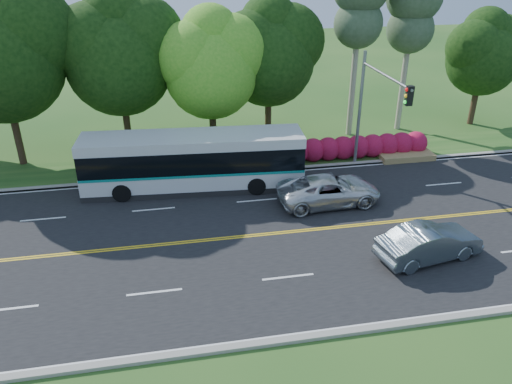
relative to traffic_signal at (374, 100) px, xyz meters
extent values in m
plane|color=#234E1A|center=(-6.49, -5.40, -4.67)|extent=(120.00, 120.00, 0.00)
cube|color=black|center=(-6.49, -5.40, -4.66)|extent=(60.00, 14.00, 0.02)
cube|color=gray|center=(-6.49, 1.75, -4.60)|extent=(60.00, 0.30, 0.15)
cube|color=gray|center=(-6.49, -12.55, -4.60)|extent=(60.00, 0.30, 0.15)
cube|color=#234E1A|center=(-6.49, 3.60, -4.62)|extent=(60.00, 4.00, 0.10)
cube|color=gold|center=(-6.49, -5.48, -4.65)|extent=(57.00, 0.10, 0.00)
cube|color=gold|center=(-6.49, -5.32, -4.65)|extent=(57.00, 0.10, 0.00)
cube|color=silver|center=(-17.99, -8.90, -4.65)|extent=(2.20, 0.12, 0.00)
cube|color=silver|center=(-12.49, -8.90, -4.65)|extent=(2.20, 0.12, 0.00)
cube|color=silver|center=(-6.99, -8.90, -4.65)|extent=(2.20, 0.12, 0.00)
cube|color=silver|center=(-1.49, -8.90, -4.65)|extent=(2.20, 0.12, 0.00)
cube|color=silver|center=(-17.99, -1.90, -4.65)|extent=(2.20, 0.12, 0.00)
cube|color=silver|center=(-12.49, -1.90, -4.65)|extent=(2.20, 0.12, 0.00)
cube|color=silver|center=(-6.99, -1.90, -4.65)|extent=(2.20, 0.12, 0.00)
cube|color=silver|center=(-1.49, -1.90, -4.65)|extent=(2.20, 0.12, 0.00)
cube|color=silver|center=(4.01, -1.90, -4.65)|extent=(2.20, 0.12, 0.00)
cube|color=silver|center=(-6.49, 1.45, -4.65)|extent=(57.00, 0.12, 0.00)
cube|color=silver|center=(-6.49, -12.25, -4.65)|extent=(57.00, 0.12, 0.00)
cylinder|color=black|center=(-20.49, 5.60, -2.69)|extent=(0.44, 0.44, 3.96)
sphere|color=black|center=(-20.49, 5.60, 1.81)|extent=(7.20, 7.20, 7.20)
sphere|color=black|center=(-18.87, 5.90, 3.25)|extent=(5.76, 5.76, 5.76)
cylinder|color=black|center=(-13.99, 6.60, -2.87)|extent=(0.44, 0.44, 3.60)
sphere|color=black|center=(-13.99, 6.60, 1.24)|extent=(6.60, 6.60, 6.60)
sphere|color=black|center=(-12.51, 6.90, 2.56)|extent=(5.28, 5.28, 5.28)
sphere|color=black|center=(-15.31, 6.40, 2.39)|extent=(4.95, 4.95, 4.95)
sphere|color=black|center=(-13.89, 7.00, 3.71)|extent=(4.29, 4.29, 4.29)
cylinder|color=black|center=(-8.49, 5.60, -3.05)|extent=(0.44, 0.44, 3.24)
sphere|color=#429E20|center=(-8.49, 5.60, 0.60)|extent=(5.80, 5.80, 5.80)
sphere|color=#429E20|center=(-7.19, 5.90, 1.76)|extent=(4.64, 4.64, 4.64)
sphere|color=#429E20|center=(-9.65, 5.40, 1.61)|extent=(4.35, 4.35, 4.35)
sphere|color=#429E20|center=(-8.39, 6.00, 2.77)|extent=(3.77, 3.77, 3.77)
cylinder|color=black|center=(-4.49, 7.10, -2.96)|extent=(0.44, 0.44, 3.42)
sphere|color=black|center=(-4.49, 7.10, 0.85)|extent=(6.00, 6.00, 6.00)
sphere|color=black|center=(-3.14, 7.40, 2.05)|extent=(4.80, 4.80, 4.80)
sphere|color=black|center=(-5.69, 6.90, 1.90)|extent=(4.50, 4.50, 4.50)
sphere|color=black|center=(-4.39, 7.50, 3.10)|extent=(3.90, 3.90, 3.90)
cylinder|color=#A29A82|center=(1.51, 7.10, 0.23)|extent=(0.40, 0.40, 9.80)
sphere|color=#364F31|center=(1.51, 7.10, 3.03)|extent=(3.23, 3.23, 3.23)
cylinder|color=#A29A82|center=(5.51, 7.60, -0.12)|extent=(0.40, 0.40, 9.10)
sphere|color=#364F31|center=(5.51, 7.60, 2.48)|extent=(3.23, 3.23, 3.23)
cylinder|color=black|center=(11.51, 7.60, -3.14)|extent=(0.44, 0.44, 3.06)
sphere|color=black|center=(11.51, 7.60, 0.21)|extent=(5.20, 5.20, 5.20)
sphere|color=black|center=(12.68, 7.90, 1.25)|extent=(4.16, 4.16, 4.16)
sphere|color=black|center=(10.47, 7.40, 1.12)|extent=(3.90, 3.90, 3.90)
sphere|color=black|center=(11.61, 8.00, 2.16)|extent=(3.38, 3.38, 3.38)
sphere|color=#A20D21|center=(-3.49, 2.80, -3.92)|extent=(1.50, 1.50, 1.50)
sphere|color=#A20D21|center=(-2.49, 2.80, -3.92)|extent=(1.50, 1.50, 1.50)
sphere|color=#A20D21|center=(-1.49, 2.80, -3.92)|extent=(1.50, 1.50, 1.50)
sphere|color=#A20D21|center=(-0.49, 2.80, -3.92)|extent=(1.50, 1.50, 1.50)
sphere|color=#A20D21|center=(0.51, 2.80, -3.92)|extent=(1.50, 1.50, 1.50)
sphere|color=#A20D21|center=(1.51, 2.80, -3.92)|extent=(1.50, 1.50, 1.50)
sphere|color=#A20D21|center=(2.51, 2.80, -3.92)|extent=(1.50, 1.50, 1.50)
sphere|color=#A20D21|center=(3.51, 2.80, -3.92)|extent=(1.50, 1.50, 1.50)
sphere|color=#A20D21|center=(4.51, 2.80, -3.92)|extent=(1.50, 1.50, 1.50)
cube|color=olive|center=(3.51, 2.00, -4.47)|extent=(3.50, 1.40, 0.40)
cylinder|color=gray|center=(0.01, 1.90, -1.17)|extent=(0.20, 0.20, 7.00)
cylinder|color=gray|center=(0.01, -1.10, 1.63)|extent=(0.14, 6.00, 0.14)
cube|color=black|center=(0.01, -3.90, 1.33)|extent=(0.32, 0.28, 0.95)
sphere|color=red|center=(-0.16, -3.90, 1.63)|extent=(0.18, 0.18, 0.18)
sphere|color=yellow|center=(-0.16, -3.90, 1.33)|extent=(0.18, 0.18, 0.18)
sphere|color=#19D833|center=(-0.16, -3.90, 1.03)|extent=(0.18, 0.18, 0.18)
cube|color=silver|center=(-10.17, 0.26, -3.80)|extent=(12.26, 3.44, 1.00)
cube|color=black|center=(-10.17, 0.26, -2.67)|extent=(12.21, 3.48, 1.25)
cube|color=silver|center=(-10.17, 0.26, -1.76)|extent=(12.26, 3.44, 0.56)
cube|color=#0D7A73|center=(-10.17, 0.26, -3.36)|extent=(12.21, 3.49, 0.14)
cube|color=black|center=(-16.18, 0.70, -2.58)|extent=(0.23, 2.37, 1.72)
cube|color=#19E54C|center=(-16.17, 0.70, -1.61)|extent=(0.16, 1.54, 0.22)
cube|color=black|center=(-10.17, 0.26, -4.47)|extent=(12.26, 3.34, 0.35)
cylinder|color=black|center=(-14.12, -0.66, -4.15)|extent=(1.03, 0.35, 1.01)
cylinder|color=black|center=(-13.95, 1.75, -4.15)|extent=(1.03, 0.35, 1.01)
cylinder|color=black|center=(-6.88, -1.18, -4.15)|extent=(1.03, 0.35, 1.01)
cylinder|color=black|center=(-6.70, 1.22, -4.15)|extent=(1.03, 0.35, 1.01)
imported|color=slate|center=(-0.61, -8.67, -3.87)|extent=(4.97, 2.50, 1.56)
imported|color=silver|center=(-3.28, -2.89, -3.89)|extent=(5.58, 2.76, 1.52)
camera|label=1|loc=(-11.45, -25.37, 7.91)|focal=35.00mm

